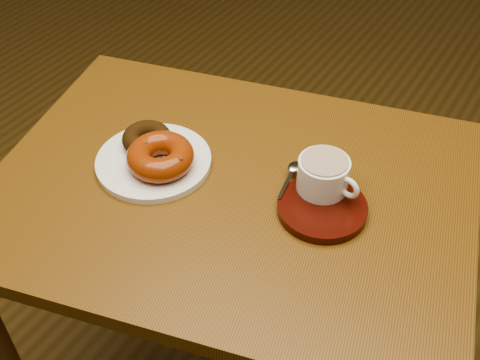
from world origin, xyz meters
The scene contains 7 objects.
cafe_table centered at (0.07, 0.09, 0.67)m, with size 0.98×0.83×0.80m.
donut_plate centered at (-0.08, 0.06, 0.80)m, with size 0.21×0.21×0.01m, color white.
donut_cinnamon centered at (-0.11, 0.09, 0.83)m, with size 0.09×0.09×0.03m, color #301C09.
donut_caramel centered at (-0.05, 0.06, 0.83)m, with size 0.14×0.14×0.05m.
saucer centered at (0.24, 0.12, 0.81)m, with size 0.15×0.15×0.02m, color #350C07.
coffee_cup centered at (0.22, 0.16, 0.84)m, with size 0.12×0.09×0.06m.
teaspoon centered at (0.16, 0.17, 0.82)m, with size 0.03×0.10×0.01m.
Camera 1 is at (0.50, -0.55, 1.53)m, focal length 45.00 mm.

